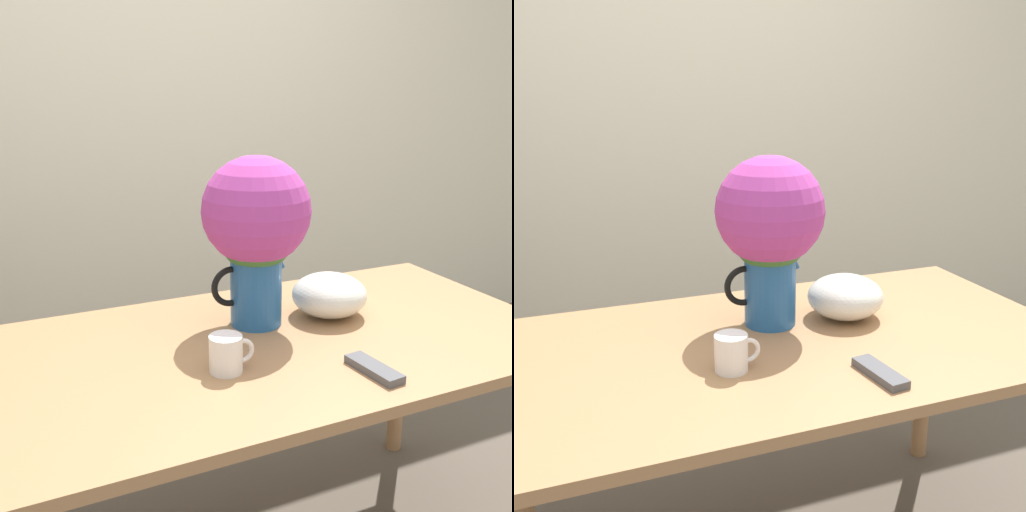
# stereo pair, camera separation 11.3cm
# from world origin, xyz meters

# --- Properties ---
(wall_back) EXTENTS (8.00, 0.05, 2.60)m
(wall_back) POSITION_xyz_m (0.00, 1.63, 1.30)
(wall_back) COLOR #EDE5CC
(wall_back) RESTS_ON ground_plane
(table) EXTENTS (1.57, 0.84, 0.76)m
(table) POSITION_xyz_m (-0.08, 0.23, 0.66)
(table) COLOR #A3754C
(table) RESTS_ON ground_plane
(flower_vase) EXTENTS (0.30, 0.30, 0.48)m
(flower_vase) POSITION_xyz_m (-0.08, 0.36, 1.05)
(flower_vase) COLOR #235B9E
(flower_vase) RESTS_ON table
(coffee_mug) EXTENTS (0.11, 0.08, 0.09)m
(coffee_mug) POSITION_xyz_m (-0.27, 0.12, 0.80)
(coffee_mug) COLOR white
(coffee_mug) RESTS_ON table
(white_bowl) EXTENTS (0.22, 0.22, 0.13)m
(white_bowl) POSITION_xyz_m (0.15, 0.32, 0.82)
(white_bowl) COLOR silver
(white_bowl) RESTS_ON table
(remote_control) EXTENTS (0.07, 0.17, 0.02)m
(remote_control) POSITION_xyz_m (0.05, -0.04, 0.77)
(remote_control) COLOR #4C4C51
(remote_control) RESTS_ON table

